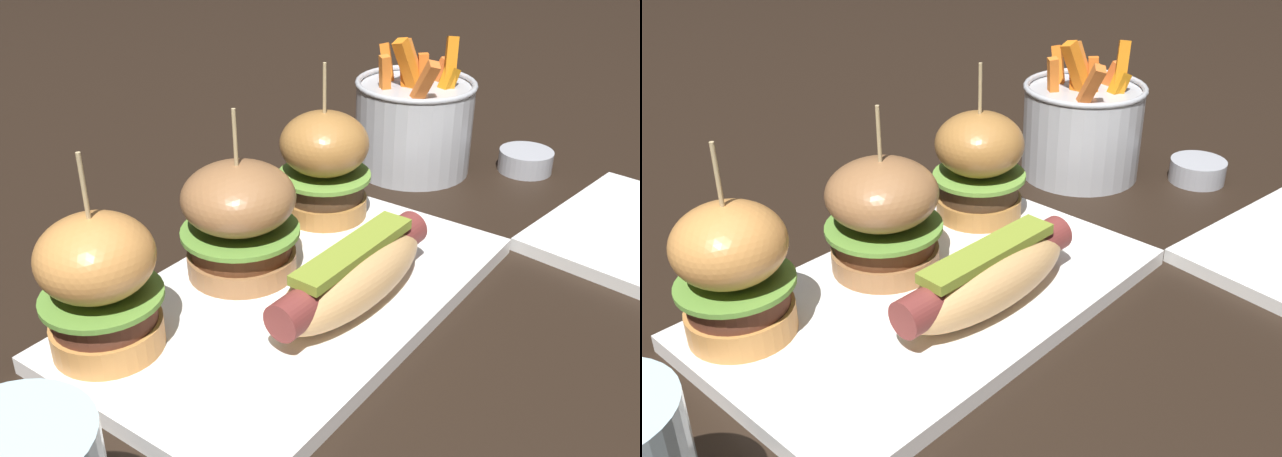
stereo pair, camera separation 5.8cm
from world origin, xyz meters
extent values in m
plane|color=black|center=(0.00, 0.00, 0.00)|extent=(3.00, 3.00, 0.00)
cube|color=white|center=(0.00, 0.00, 0.01)|extent=(0.36, 0.21, 0.01)
ellipsoid|color=tan|center=(0.01, -0.05, 0.04)|extent=(0.17, 0.06, 0.05)
cylinder|color=brown|center=(0.01, -0.05, 0.04)|extent=(0.17, 0.03, 0.03)
cube|color=olive|center=(0.01, -0.05, 0.06)|extent=(0.12, 0.03, 0.01)
cylinder|color=#D28C46|center=(-0.13, 0.06, 0.02)|extent=(0.08, 0.08, 0.02)
cylinder|color=#592E1F|center=(-0.13, 0.06, 0.04)|extent=(0.07, 0.07, 0.02)
cylinder|color=#609338|center=(-0.13, 0.06, 0.06)|extent=(0.08, 0.08, 0.00)
ellipsoid|color=#D28C46|center=(-0.13, 0.06, 0.09)|extent=(0.08, 0.08, 0.06)
cylinder|color=tan|center=(-0.13, 0.06, 0.13)|extent=(0.00, 0.00, 0.06)
cylinder|color=#9A683F|center=(0.00, 0.05, 0.02)|extent=(0.09, 0.09, 0.02)
cylinder|color=#4F2A17|center=(0.00, 0.05, 0.04)|extent=(0.08, 0.08, 0.02)
cylinder|color=#609338|center=(0.00, 0.05, 0.05)|extent=(0.10, 0.10, 0.00)
ellipsoid|color=#9A683F|center=(0.00, 0.05, 0.08)|extent=(0.09, 0.09, 0.05)
cylinder|color=tan|center=(0.00, 0.05, 0.12)|extent=(0.00, 0.00, 0.06)
cylinder|color=#AA7238|center=(0.12, 0.06, 0.02)|extent=(0.08, 0.08, 0.02)
cylinder|color=#402C1A|center=(0.12, 0.06, 0.04)|extent=(0.07, 0.07, 0.02)
cylinder|color=#6B9E3D|center=(0.12, 0.06, 0.05)|extent=(0.09, 0.09, 0.00)
ellipsoid|color=#AA7238|center=(0.12, 0.06, 0.08)|extent=(0.08, 0.08, 0.06)
cylinder|color=tan|center=(0.12, 0.06, 0.13)|extent=(0.00, 0.00, 0.06)
cylinder|color=#B7BABF|center=(0.29, 0.06, 0.05)|extent=(0.13, 0.13, 0.09)
torus|color=#B7BABF|center=(0.29, 0.06, 0.10)|extent=(0.13, 0.13, 0.01)
cube|color=orange|center=(0.32, 0.07, 0.09)|extent=(0.03, 0.02, 0.06)
cube|color=orange|center=(0.26, 0.04, 0.10)|extent=(0.03, 0.05, 0.08)
cube|color=orange|center=(0.29, 0.06, 0.09)|extent=(0.03, 0.02, 0.06)
cube|color=orange|center=(0.30, 0.10, 0.10)|extent=(0.03, 0.04, 0.08)
cube|color=orange|center=(0.29, 0.07, 0.10)|extent=(0.02, 0.03, 0.08)
cube|color=orange|center=(0.33, 0.05, 0.09)|extent=(0.01, 0.04, 0.06)
cube|color=orange|center=(0.27, 0.08, 0.09)|extent=(0.02, 0.01, 0.07)
cube|color=orange|center=(0.30, 0.05, 0.09)|extent=(0.02, 0.02, 0.07)
cube|color=orange|center=(0.31, 0.03, 0.10)|extent=(0.04, 0.03, 0.09)
cube|color=orange|center=(0.29, 0.06, 0.10)|extent=(0.03, 0.04, 0.09)
cube|color=orange|center=(0.31, 0.03, 0.09)|extent=(0.04, 0.02, 0.06)
cube|color=orange|center=(0.29, 0.06, 0.10)|extent=(0.04, 0.03, 0.09)
cylinder|color=#A8AAB2|center=(0.36, -0.05, 0.01)|extent=(0.06, 0.06, 0.02)
cylinder|color=beige|center=(0.36, -0.05, 0.02)|extent=(0.05, 0.05, 0.00)
camera|label=1|loc=(-0.38, -0.30, 0.33)|focal=41.05mm
camera|label=2|loc=(-0.34, -0.34, 0.33)|focal=41.05mm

